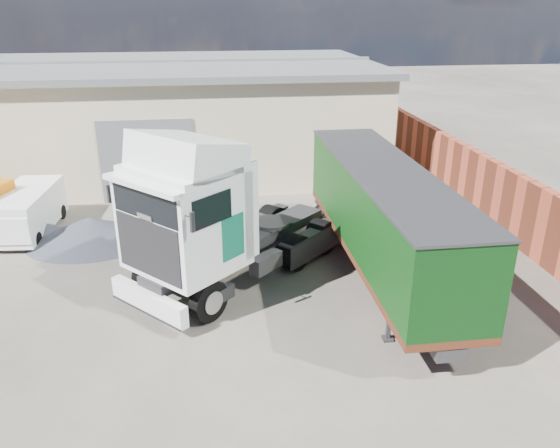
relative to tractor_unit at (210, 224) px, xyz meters
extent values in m
plane|color=#292621|center=(-0.52, -1.70, -2.12)|extent=(120.00, 120.00, 0.00)
cube|color=#BCB091|center=(-6.52, 14.30, 0.38)|extent=(30.00, 12.00, 5.00)
cube|color=#575A5C|center=(-6.52, 14.30, 3.03)|extent=(30.60, 12.60, 0.30)
cube|color=#575A5C|center=(-2.52, 8.28, -0.32)|extent=(4.00, 0.08, 3.60)
cube|color=#575A5C|center=(-6.52, 14.30, 3.23)|extent=(30.60, 0.40, 0.15)
cube|color=brown|center=(10.98, 4.30, -0.87)|extent=(0.35, 26.00, 2.50)
cylinder|color=black|center=(-0.99, -0.94, -1.52)|extent=(2.78, 2.84, 1.20)
cylinder|color=black|center=(1.88, 1.78, -1.52)|extent=(2.82, 2.88, 1.20)
cylinder|color=black|center=(3.02, 2.86, -1.52)|extent=(2.82, 2.88, 1.20)
cube|color=#2D2D30|center=(0.98, 0.92, -1.10)|extent=(6.10, 5.86, 0.34)
cube|color=white|center=(-1.77, -1.67, -1.50)|extent=(2.18, 2.28, 0.62)
cube|color=white|center=(-0.70, -0.67, 0.45)|extent=(3.82, 3.83, 2.76)
cube|color=black|center=(-1.64, -1.56, 0.03)|extent=(1.76, 1.85, 1.58)
cube|color=black|center=(-1.63, -1.54, 1.27)|extent=(1.79, 1.88, 0.85)
cube|color=white|center=(-0.54, -0.51, 2.23)|extent=(3.51, 3.54, 1.38)
cube|color=#0D5D47|center=(-1.35, 0.67, 0.14)|extent=(0.62, 0.59, 1.24)
cube|color=#0D5D47|center=(0.60, -1.38, 0.14)|extent=(0.62, 0.59, 1.24)
cylinder|color=#2D2D30|center=(2.04, 1.93, -0.87)|extent=(1.75, 1.75, 0.14)
cube|color=#2D2D30|center=(4.42, -3.44, -1.62)|extent=(0.27, 0.27, 0.99)
cube|color=#2D2D30|center=(6.03, -3.45, -1.62)|extent=(0.27, 0.27, 0.99)
cylinder|color=black|center=(5.25, 3.58, -1.64)|extent=(2.29, 0.96, 0.95)
cube|color=#2D2D30|center=(5.24, -0.04, -1.31)|extent=(0.76, 10.75, 0.31)
cube|color=#592714|center=(5.24, -0.04, -1.02)|extent=(2.28, 10.76, 0.21)
cube|color=black|center=(5.24, -0.04, 0.26)|extent=(2.28, 10.76, 2.33)
cube|color=#2D2D30|center=(5.24, -0.04, 1.44)|extent=(2.34, 10.81, 0.07)
cylinder|color=black|center=(-6.91, 3.91, -1.83)|extent=(1.72, 0.71, 0.58)
cylinder|color=black|center=(-6.68, 6.70, -1.83)|extent=(1.72, 0.71, 0.58)
cube|color=white|center=(-6.79, 5.30, -1.20)|extent=(1.98, 4.14, 1.49)
cube|color=white|center=(-6.93, 3.65, -1.24)|extent=(1.68, 0.92, 0.96)
cube|color=black|center=(-6.91, 3.82, -0.76)|extent=(1.53, 0.19, 0.52)
cone|color=#21242C|center=(-4.32, 4.08, -1.64)|extent=(4.87, 4.87, 0.96)
cone|color=#21242C|center=(-2.53, 3.22, -1.88)|extent=(1.83, 1.83, 0.48)
cone|color=#21242C|center=(-6.09, 4.75, -1.83)|extent=(2.23, 2.23, 0.58)
camera|label=1|loc=(0.00, -14.95, 6.06)|focal=35.00mm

